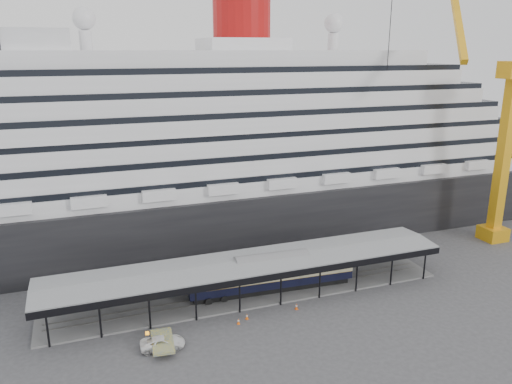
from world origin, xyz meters
TOP-DOWN VIEW (x-y plane):
  - ground at (0.00, 0.00)m, footprint 200.00×200.00m
  - cruise_ship at (0.05, 32.00)m, footprint 130.00×30.00m
  - platform_canopy at (0.00, 5.00)m, footprint 56.00×9.18m
  - crane_yellow at (47.06, 10.54)m, footprint 23.83×18.78m
  - port_truck at (-13.75, -3.84)m, footprint 5.27×2.79m
  - pullman_carriage at (3.19, 5.00)m, footprint 23.87×4.21m
  - traffic_cone_left at (-2.57, -1.04)m, footprint 0.45×0.45m
  - traffic_cone_mid at (-3.95, -1.80)m, footprint 0.48×0.48m
  - traffic_cone_right at (4.39, -0.92)m, footprint 0.43×0.43m

SIDE VIEW (x-z plane):
  - ground at x=0.00m, z-range 0.00..0.00m
  - traffic_cone_left at x=-2.57m, z-range 0.00..0.74m
  - traffic_cone_mid at x=-3.95m, z-range 0.00..0.75m
  - traffic_cone_right at x=4.39m, z-range 0.00..0.79m
  - port_truck at x=-13.75m, z-range 0.00..1.41m
  - platform_canopy at x=0.00m, z-range -0.29..5.01m
  - pullman_carriage at x=3.19m, z-range -8.84..14.47m
  - cruise_ship at x=0.05m, z-range -3.60..40.30m
  - crane_yellow at x=47.06m, z-range -3.84..43.76m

